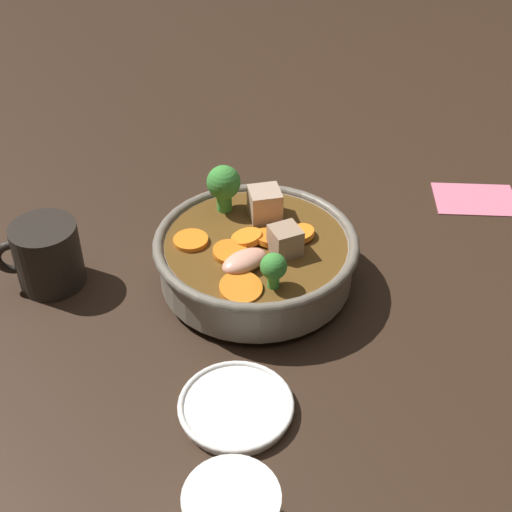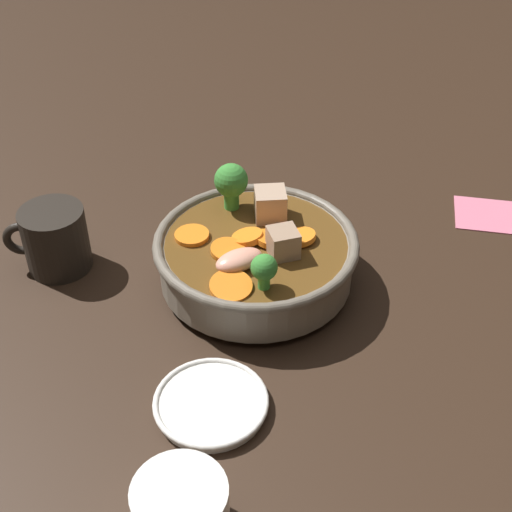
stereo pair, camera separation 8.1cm
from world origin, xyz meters
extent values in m
plane|color=black|center=(0.00, 0.00, 0.00)|extent=(3.00, 3.00, 0.00)
cylinder|color=slate|center=(0.00, 0.00, 0.01)|extent=(0.12, 0.12, 0.01)
cylinder|color=slate|center=(0.00, 0.00, 0.03)|extent=(0.22, 0.22, 0.05)
torus|color=#685F52|center=(0.00, 0.00, 0.06)|extent=(0.23, 0.23, 0.01)
cylinder|color=brown|center=(0.00, 0.00, 0.05)|extent=(0.21, 0.21, 0.03)
cylinder|color=orange|center=(0.03, 0.01, 0.06)|extent=(0.05, 0.05, 0.01)
cylinder|color=orange|center=(-0.02, 0.00, 0.06)|extent=(0.05, 0.05, 0.01)
cylinder|color=orange|center=(-0.05, 0.00, 0.06)|extent=(0.05, 0.05, 0.01)
cylinder|color=orange|center=(0.07, -0.02, 0.06)|extent=(0.06, 0.06, 0.01)
cylinder|color=orange|center=(0.03, 0.08, 0.06)|extent=(0.06, 0.06, 0.01)
cylinder|color=orange|center=(0.01, -0.01, 0.06)|extent=(0.05, 0.05, 0.02)
cylinder|color=green|center=(0.02, -0.07, 0.07)|extent=(0.02, 0.02, 0.02)
sphere|color=#388433|center=(0.02, -0.07, 0.10)|extent=(0.04, 0.04, 0.04)
cylinder|color=green|center=(0.00, 0.08, 0.07)|extent=(0.01, 0.01, 0.02)
sphere|color=#388433|center=(0.00, 0.08, 0.09)|extent=(0.03, 0.03, 0.03)
cube|color=tan|center=(-0.02, -0.05, 0.08)|extent=(0.04, 0.04, 0.04)
cube|color=#9E7F66|center=(-0.03, 0.02, 0.08)|extent=(0.04, 0.04, 0.03)
ellipsoid|color=#EA9E84|center=(0.02, 0.04, 0.07)|extent=(0.06, 0.05, 0.02)
cylinder|color=white|center=(0.06, 0.18, 0.01)|extent=(0.11, 0.11, 0.01)
torus|color=white|center=(0.06, 0.18, 0.01)|extent=(0.11, 0.11, 0.01)
cylinder|color=brown|center=(0.09, 0.31, 0.05)|extent=(0.07, 0.07, 0.00)
cylinder|color=black|center=(0.23, -0.06, 0.04)|extent=(0.08, 0.08, 0.08)
torus|color=black|center=(0.27, -0.06, 0.04)|extent=(0.04, 0.01, 0.04)
cube|color=#D16B84|center=(-0.33, -0.10, 0.00)|extent=(0.13, 0.11, 0.00)
camera|label=1|loc=(0.15, 0.62, 0.55)|focal=50.00mm
camera|label=2|loc=(0.07, 0.63, 0.55)|focal=50.00mm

